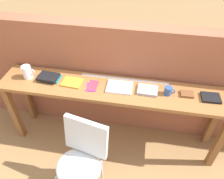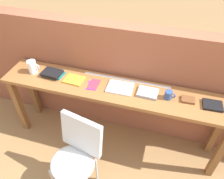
{
  "view_description": "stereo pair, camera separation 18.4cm",
  "coord_description": "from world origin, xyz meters",
  "px_view_note": "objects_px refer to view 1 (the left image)",
  "views": [
    {
      "loc": [
        0.3,
        -1.42,
        2.4
      ],
      "look_at": [
        0.0,
        0.25,
        0.9
      ],
      "focal_mm": 35.0,
      "sensor_mm": 36.0,
      "label": 1
    },
    {
      "loc": [
        0.48,
        -1.38,
        2.4
      ],
      "look_at": [
        0.0,
        0.25,
        0.9
      ],
      "focal_mm": 35.0,
      "sensor_mm": 36.0,
      "label": 2
    }
  ],
  "objects_px": {
    "magazine_cycling": "(72,82)",
    "pamphlet_pile_colourful": "(92,86)",
    "book_repair_rightmost": "(211,98)",
    "chair_white_moulded": "(81,157)",
    "pitcher_white": "(27,72)",
    "book_stack_leftmost": "(49,77)",
    "book_open_centre": "(120,87)",
    "mug": "(168,91)",
    "leather_journal_brown": "(187,94)"
  },
  "relations": [
    {
      "from": "book_stack_leftmost",
      "to": "book_repair_rightmost",
      "type": "bearing_deg",
      "value": -0.37
    },
    {
      "from": "book_stack_leftmost",
      "to": "mug",
      "type": "xyz_separation_m",
      "value": [
        1.29,
        -0.02,
        0.02
      ]
    },
    {
      "from": "chair_white_moulded",
      "to": "book_open_centre",
      "type": "distance_m",
      "value": 0.8
    },
    {
      "from": "chair_white_moulded",
      "to": "leather_journal_brown",
      "type": "height_order",
      "value": "leather_journal_brown"
    },
    {
      "from": "pitcher_white",
      "to": "leather_journal_brown",
      "type": "distance_m",
      "value": 1.73
    },
    {
      "from": "chair_white_moulded",
      "to": "mug",
      "type": "distance_m",
      "value": 1.08
    },
    {
      "from": "book_open_centre",
      "to": "book_repair_rightmost",
      "type": "distance_m",
      "value": 0.93
    },
    {
      "from": "leather_journal_brown",
      "to": "book_stack_leftmost",
      "type": "bearing_deg",
      "value": 178.11
    },
    {
      "from": "chair_white_moulded",
      "to": "pamphlet_pile_colourful",
      "type": "bearing_deg",
      "value": 93.1
    },
    {
      "from": "pitcher_white",
      "to": "book_open_centre",
      "type": "height_order",
      "value": "pitcher_white"
    },
    {
      "from": "pitcher_white",
      "to": "book_open_centre",
      "type": "relative_size",
      "value": 0.68
    },
    {
      "from": "pitcher_white",
      "to": "book_stack_leftmost",
      "type": "bearing_deg",
      "value": 2.39
    },
    {
      "from": "book_stack_leftmost",
      "to": "pamphlet_pile_colourful",
      "type": "xyz_separation_m",
      "value": [
        0.49,
        -0.03,
        -0.02
      ]
    },
    {
      "from": "mug",
      "to": "pamphlet_pile_colourful",
      "type": "bearing_deg",
      "value": -178.88
    },
    {
      "from": "pitcher_white",
      "to": "mug",
      "type": "bearing_deg",
      "value": -0.31
    },
    {
      "from": "book_stack_leftmost",
      "to": "book_open_centre",
      "type": "relative_size",
      "value": 0.89
    },
    {
      "from": "leather_journal_brown",
      "to": "book_repair_rightmost",
      "type": "bearing_deg",
      "value": -5.56
    },
    {
      "from": "magazine_cycling",
      "to": "book_repair_rightmost",
      "type": "distance_m",
      "value": 1.45
    },
    {
      "from": "magazine_cycling",
      "to": "pamphlet_pile_colourful",
      "type": "relative_size",
      "value": 1.15
    },
    {
      "from": "mug",
      "to": "pitcher_white",
      "type": "bearing_deg",
      "value": 179.69
    },
    {
      "from": "magazine_cycling",
      "to": "mug",
      "type": "xyz_separation_m",
      "value": [
        1.03,
        -0.0,
        0.04
      ]
    },
    {
      "from": "pamphlet_pile_colourful",
      "to": "book_open_centre",
      "type": "relative_size",
      "value": 0.69
    },
    {
      "from": "chair_white_moulded",
      "to": "book_stack_leftmost",
      "type": "bearing_deg",
      "value": 128.23
    },
    {
      "from": "leather_journal_brown",
      "to": "magazine_cycling",
      "type": "bearing_deg",
      "value": 178.96
    },
    {
      "from": "book_open_centre",
      "to": "magazine_cycling",
      "type": "bearing_deg",
      "value": -180.0
    },
    {
      "from": "chair_white_moulded",
      "to": "magazine_cycling",
      "type": "height_order",
      "value": "magazine_cycling"
    },
    {
      "from": "magazine_cycling",
      "to": "book_repair_rightmost",
      "type": "relative_size",
      "value": 1.15
    },
    {
      "from": "pitcher_white",
      "to": "leather_journal_brown",
      "type": "xyz_separation_m",
      "value": [
        1.72,
        0.01,
        -0.07
      ]
    },
    {
      "from": "book_stack_leftmost",
      "to": "book_repair_rightmost",
      "type": "relative_size",
      "value": 1.3
    },
    {
      "from": "book_stack_leftmost",
      "to": "magazine_cycling",
      "type": "bearing_deg",
      "value": -3.78
    },
    {
      "from": "pitcher_white",
      "to": "book_repair_rightmost",
      "type": "height_order",
      "value": "pitcher_white"
    },
    {
      "from": "book_repair_rightmost",
      "to": "pitcher_white",
      "type": "bearing_deg",
      "value": 177.54
    },
    {
      "from": "book_open_centre",
      "to": "book_repair_rightmost",
      "type": "height_order",
      "value": "book_repair_rightmost"
    },
    {
      "from": "pamphlet_pile_colourful",
      "to": "magazine_cycling",
      "type": "bearing_deg",
      "value": 175.92
    },
    {
      "from": "mug",
      "to": "chair_white_moulded",
      "type": "bearing_deg",
      "value": -139.54
    },
    {
      "from": "chair_white_moulded",
      "to": "magazine_cycling",
      "type": "xyz_separation_m",
      "value": [
        -0.26,
        0.65,
        0.36
      ]
    },
    {
      "from": "chair_white_moulded",
      "to": "mug",
      "type": "bearing_deg",
      "value": 40.46
    },
    {
      "from": "book_stack_leftmost",
      "to": "pamphlet_pile_colourful",
      "type": "bearing_deg",
      "value": -3.92
    },
    {
      "from": "book_stack_leftmost",
      "to": "mug",
      "type": "relative_size",
      "value": 2.19
    },
    {
      "from": "book_open_centre",
      "to": "book_stack_leftmost",
      "type": "bearing_deg",
      "value": 178.41
    },
    {
      "from": "mug",
      "to": "leather_journal_brown",
      "type": "bearing_deg",
      "value": 6.39
    },
    {
      "from": "pamphlet_pile_colourful",
      "to": "pitcher_white",
      "type": "bearing_deg",
      "value": 178.15
    },
    {
      "from": "book_repair_rightmost",
      "to": "pamphlet_pile_colourful",
      "type": "bearing_deg",
      "value": 178.64
    },
    {
      "from": "chair_white_moulded",
      "to": "pitcher_white",
      "type": "xyz_separation_m",
      "value": [
        -0.77,
        0.66,
        0.43
      ]
    },
    {
      "from": "mug",
      "to": "leather_journal_brown",
      "type": "height_order",
      "value": "mug"
    },
    {
      "from": "book_repair_rightmost",
      "to": "leather_journal_brown",
      "type": "bearing_deg",
      "value": 174.03
    },
    {
      "from": "pitcher_white",
      "to": "book_repair_rightmost",
      "type": "relative_size",
      "value": 1.0
    },
    {
      "from": "magazine_cycling",
      "to": "mug",
      "type": "relative_size",
      "value": 1.94
    },
    {
      "from": "pitcher_white",
      "to": "chair_white_moulded",
      "type": "bearing_deg",
      "value": -40.63
    },
    {
      "from": "book_stack_leftmost",
      "to": "leather_journal_brown",
      "type": "xyz_separation_m",
      "value": [
        1.48,
        0.0,
        -0.02
      ]
    }
  ]
}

